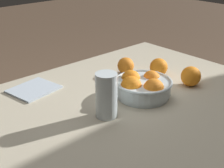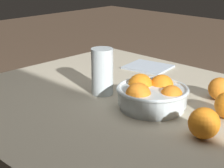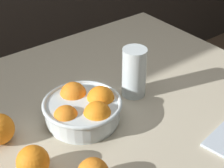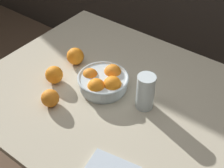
{
  "view_description": "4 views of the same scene",
  "coord_description": "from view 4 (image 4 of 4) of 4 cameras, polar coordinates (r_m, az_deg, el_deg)",
  "views": [
    {
      "loc": [
        0.75,
        0.72,
        1.32
      ],
      "look_at": [
        0.08,
        -0.03,
        0.85
      ],
      "focal_mm": 50.0,
      "sensor_mm": 36.0,
      "label": 1
    },
    {
      "loc": [
        -0.73,
        0.85,
        1.22
      ],
      "look_at": [
        0.06,
        0.04,
        0.83
      ],
      "focal_mm": 60.0,
      "sensor_mm": 36.0,
      "label": 2
    },
    {
      "loc": [
        -0.51,
        -0.72,
        1.45
      ],
      "look_at": [
        0.05,
        0.01,
        0.84
      ],
      "focal_mm": 60.0,
      "sensor_mm": 36.0,
      "label": 3
    },
    {
      "loc": [
        0.58,
        -0.8,
        1.7
      ],
      "look_at": [
        0.0,
        -0.03,
        0.85
      ],
      "focal_mm": 50.0,
      "sensor_mm": 36.0,
      "label": 4
    }
  ],
  "objects": [
    {
      "name": "fruit_bowl",
      "position": [
        1.35,
        -1.56,
        0.46
      ],
      "size": [
        0.22,
        0.22,
        0.1
      ],
      "color": "silver",
      "rests_on": "dining_table"
    },
    {
      "name": "orange_loose_aside",
      "position": [
        1.51,
        -6.73,
        5.06
      ],
      "size": [
        0.08,
        0.08,
        0.08
      ],
      "primitive_type": "sphere",
      "color": "orange",
      "rests_on": "dining_table"
    },
    {
      "name": "dining_table",
      "position": [
        1.42,
        0.65,
        -4.17
      ],
      "size": [
        1.21,
        0.97,
        0.77
      ],
      "color": "#B7AD93",
      "rests_on": "ground_plane"
    },
    {
      "name": "orange_loose_front",
      "position": [
        1.42,
        -10.54,
        1.68
      ],
      "size": [
        0.08,
        0.08,
        0.08
      ],
      "primitive_type": "sphere",
      "color": "orange",
      "rests_on": "dining_table"
    },
    {
      "name": "orange_loose_near_bowl",
      "position": [
        1.31,
        -11.24,
        -2.55
      ],
      "size": [
        0.08,
        0.08,
        0.08
      ],
      "primitive_type": "sphere",
      "color": "orange",
      "rests_on": "dining_table"
    },
    {
      "name": "juice_glass",
      "position": [
        1.26,
        6.11,
        -1.75
      ],
      "size": [
        0.07,
        0.07,
        0.16
      ],
      "color": "#F4A314",
      "rests_on": "dining_table"
    }
  ]
}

